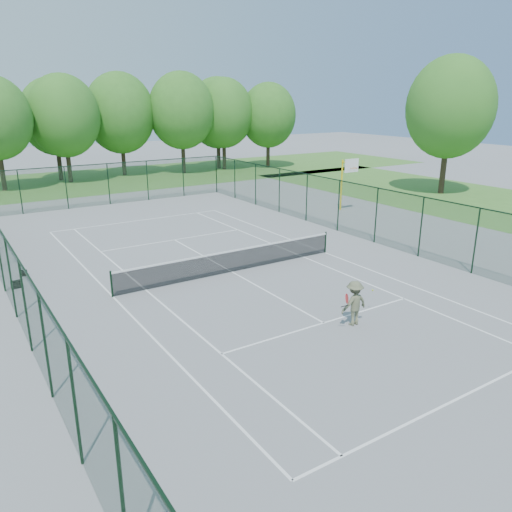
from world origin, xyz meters
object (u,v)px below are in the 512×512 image
object	(u,v)px
tennis_net	(232,260)
basketball_goal	(347,174)
tennis_player	(354,303)
sports_bag_a	(16,284)

from	to	relation	value
tennis_net	basketball_goal	size ratio (longest dim) A/B	3.04
basketball_goal	tennis_net	bearing A→B (deg)	-152.58
tennis_player	sports_bag_a	bearing A→B (deg)	132.54
sports_bag_a	basketball_goal	bearing A→B (deg)	5.02
basketball_goal	sports_bag_a	distance (m)	22.08
tennis_net	sports_bag_a	xyz separation A→B (m)	(-8.55, 3.15, -0.42)
sports_bag_a	tennis_net	bearing A→B (deg)	-24.75
basketball_goal	tennis_player	size ratio (longest dim) A/B	1.66
sports_bag_a	tennis_player	bearing A→B (deg)	-51.98
tennis_net	basketball_goal	world-z (taller)	basketball_goal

